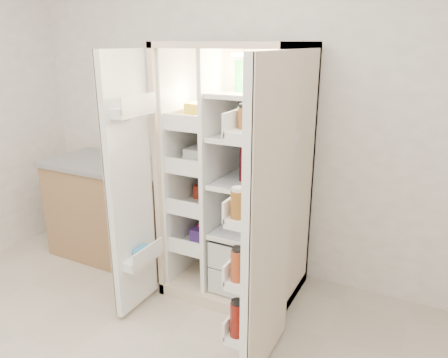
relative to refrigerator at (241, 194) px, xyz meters
The scene contains 5 objects.
wall_back 0.71m from the refrigerator, 109.92° to the left, with size 4.00×0.02×2.70m, color white.
refrigerator is the anchor object (origin of this frame).
freezer_door 0.81m from the refrigerator, 130.37° to the right, with size 0.15×0.40×1.72m.
fridge_door 0.85m from the refrigerator, 56.19° to the right, with size 0.17×0.58×1.72m.
kitchen_counter 1.19m from the refrigerator, behind, with size 1.17×0.62×0.85m.
Camera 1 is at (1.35, -0.98, 1.80)m, focal length 34.00 mm.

